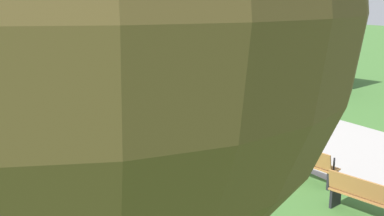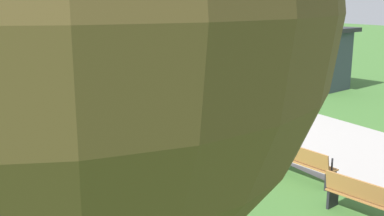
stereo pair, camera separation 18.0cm
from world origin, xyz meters
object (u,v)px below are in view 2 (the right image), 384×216
at_px(bench_0, 80,77).
at_px(tree_0, 67,13).
at_px(bench_2, 136,92).
at_px(tree_2, 42,14).
at_px(bench_5, 246,134).
at_px(bench_6, 299,160).
at_px(bench_4, 204,116).
at_px(person_seated, 206,110).
at_px(trash_bin, 72,73).
at_px(bench_1, 107,84).
at_px(bench_3, 168,102).
at_px(bench_7, 372,201).
at_px(lamp_post, 248,54).
at_px(kiosk, 311,57).

bearing_deg(bench_0, tree_0, -2.14).
bearing_deg(bench_2, tree_2, -27.63).
distance_m(bench_5, bench_6, 2.53).
height_order(bench_2, bench_4, same).
relative_size(person_seated, trash_bin, 1.33).
bearing_deg(bench_1, bench_6, 12.67).
xyz_separation_m(bench_0, bench_4, (10.01, 1.27, 0.00)).
bearing_deg(bench_3, bench_2, -170.96).
height_order(bench_2, bench_6, same).
relative_size(bench_0, bench_5, 1.02).
height_order(bench_3, bench_4, same).
height_order(bench_6, trash_bin, trash_bin).
bearing_deg(bench_3, trash_bin, -169.54).
distance_m(bench_0, bench_3, 7.57).
bearing_deg(tree_0, bench_1, 159.53).
height_order(bench_1, bench_5, same).
xyz_separation_m(bench_7, person_seated, (-7.61, 0.86, 0.16)).
relative_size(bench_0, bench_2, 1.01).
distance_m(bench_5, bench_7, 5.05).
xyz_separation_m(bench_2, bench_4, (5.04, 0.32, 0.00)).
xyz_separation_m(bench_3, bench_6, (7.57, -0.24, 0.00)).
relative_size(bench_0, trash_bin, 2.19).
bearing_deg(bench_2, bench_3, 12.66).
height_order(bench_1, bench_3, same).
height_order(tree_2, trash_bin, tree_2).
bearing_deg(tree_0, bench_4, 143.65).
relative_size(tree_0, tree_2, 1.06).
relative_size(bench_6, bench_7, 0.99).
height_order(bench_0, lamp_post, lamp_post).
xyz_separation_m(bench_4, kiosk, (-3.81, 8.67, 1.08)).
distance_m(bench_2, bench_3, 2.53).
bearing_deg(bench_3, bench_5, 3.62).
xyz_separation_m(bench_5, tree_2, (0.32, -5.74, 3.59)).
bearing_deg(bench_7, person_seated, 162.69).
xyz_separation_m(bench_6, trash_bin, (-16.86, -0.87, -0.03)).
relative_size(bench_6, person_seated, 1.64).
bearing_deg(bench_7, bench_0, 170.94).
bearing_deg(trash_bin, kiosk, 50.96).
distance_m(person_seated, trash_bin, 11.83).
distance_m(bench_1, tree_0, 18.82).
distance_m(tree_0, lamp_post, 11.78).
xyz_separation_m(bench_2, tree_0, (14.77, -6.84, 3.81)).
xyz_separation_m(bench_5, bench_7, (5.01, -0.64, 0.00)).
relative_size(bench_3, kiosk, 0.47).
bearing_deg(person_seated, tree_2, -63.93).
height_order(person_seated, kiosk, kiosk).
relative_size(bench_5, lamp_post, 0.51).
distance_m(bench_1, bench_5, 10.09).
height_order(bench_7, trash_bin, trash_bin).
bearing_deg(bench_5, bench_7, -10.84).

